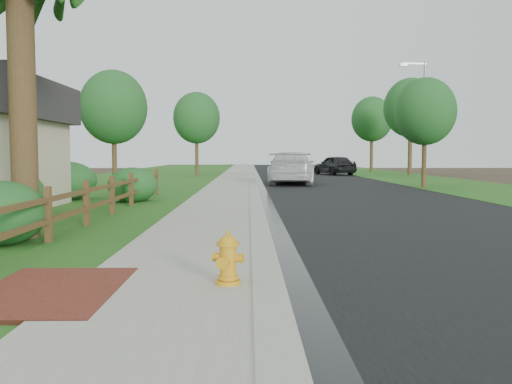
{
  "coord_description": "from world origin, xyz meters",
  "views": [
    {
      "loc": [
        0.15,
        -7.33,
        1.7
      ],
      "look_at": [
        0.3,
        3.07,
        0.97
      ],
      "focal_mm": 38.0,
      "sensor_mm": 36.0,
      "label": 1
    }
  ],
  "objects_px": {
    "white_suv": "(292,168)",
    "streetlight": "(422,113)",
    "ranch_fence": "(100,197)",
    "fire_hydrant": "(228,260)",
    "dark_car_mid": "(334,165)"
  },
  "relations": [
    {
      "from": "ranch_fence",
      "to": "white_suv",
      "type": "height_order",
      "value": "white_suv"
    },
    {
      "from": "fire_hydrant",
      "to": "streetlight",
      "type": "relative_size",
      "value": 0.08
    },
    {
      "from": "white_suv",
      "to": "streetlight",
      "type": "distance_m",
      "value": 11.52
    },
    {
      "from": "ranch_fence",
      "to": "streetlight",
      "type": "xyz_separation_m",
      "value": [
        15.45,
        22.83,
        3.87
      ]
    },
    {
      "from": "ranch_fence",
      "to": "dark_car_mid",
      "type": "relative_size",
      "value": 3.62
    },
    {
      "from": "ranch_fence",
      "to": "streetlight",
      "type": "relative_size",
      "value": 2.14
    },
    {
      "from": "streetlight",
      "to": "ranch_fence",
      "type": "bearing_deg",
      "value": -124.09
    },
    {
      "from": "fire_hydrant",
      "to": "white_suv",
      "type": "bearing_deg",
      "value": 83.57
    },
    {
      "from": "ranch_fence",
      "to": "white_suv",
      "type": "bearing_deg",
      "value": 69.87
    },
    {
      "from": "fire_hydrant",
      "to": "white_suv",
      "type": "relative_size",
      "value": 0.11
    },
    {
      "from": "fire_hydrant",
      "to": "dark_car_mid",
      "type": "distance_m",
      "value": 38.27
    },
    {
      "from": "white_suv",
      "to": "streetlight",
      "type": "bearing_deg",
      "value": -141.16
    },
    {
      "from": "ranch_fence",
      "to": "streetlight",
      "type": "bearing_deg",
      "value": 55.91
    },
    {
      "from": "ranch_fence",
      "to": "fire_hydrant",
      "type": "xyz_separation_m",
      "value": [
        3.5,
        -7.15,
        -0.21
      ]
    },
    {
      "from": "fire_hydrant",
      "to": "white_suv",
      "type": "distance_m",
      "value": 24.25
    }
  ]
}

